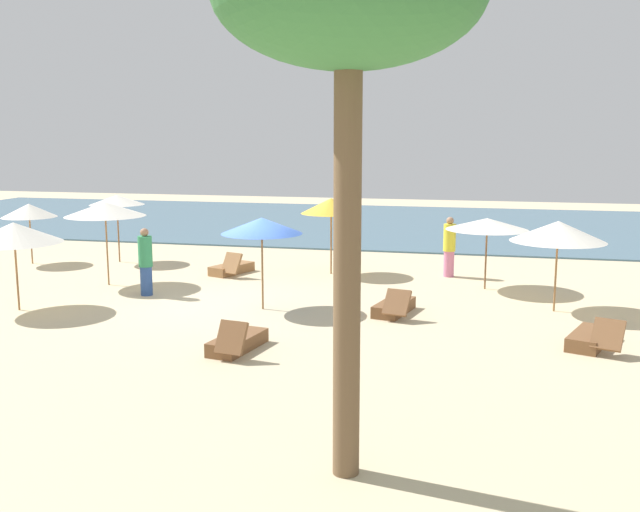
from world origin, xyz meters
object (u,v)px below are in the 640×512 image
(lounger_3, at_px, (237,342))
(umbrella_4, at_px, (117,200))
(umbrella_7, at_px, (331,206))
(lounger_1, at_px, (232,268))
(palm_1, at_px, (349,2))
(umbrella_6, at_px, (29,211))
(lounger_5, at_px, (394,307))
(person_3, at_px, (146,262))
(person_0, at_px, (449,247))
(umbrella_0, at_px, (262,226))
(umbrella_1, at_px, (105,209))
(lounger_2, at_px, (591,338))
(umbrella_3, at_px, (487,224))
(umbrella_2, at_px, (558,231))
(umbrella_8, at_px, (14,233))

(lounger_3, bearing_deg, umbrella_4, 130.07)
(umbrella_7, bearing_deg, lounger_1, -166.69)
(palm_1, bearing_deg, umbrella_6, 136.61)
(lounger_5, distance_m, person_3, 6.68)
(umbrella_7, xyz_separation_m, person_0, (3.51, 0.38, -1.17))
(lounger_3, distance_m, person_3, 5.77)
(umbrella_0, relative_size, umbrella_6, 1.14)
(palm_1, bearing_deg, umbrella_1, 131.99)
(umbrella_6, xyz_separation_m, lounger_2, (16.59, -5.68, -1.58))
(umbrella_3, relative_size, lounger_5, 1.26)
(umbrella_3, relative_size, lounger_2, 1.25)
(umbrella_4, bearing_deg, person_3, -54.18)
(lounger_5, bearing_deg, lounger_1, 145.25)
(umbrella_0, height_order, palm_1, palm_1)
(umbrella_2, bearing_deg, palm_1, -109.31)
(lounger_1, bearing_deg, umbrella_0, -60.61)
(umbrella_7, distance_m, lounger_3, 8.29)
(lounger_2, relative_size, person_0, 1.00)
(umbrella_4, relative_size, lounger_2, 1.25)
(umbrella_7, relative_size, lounger_2, 1.30)
(umbrella_2, xyz_separation_m, lounger_5, (-3.71, -1.13, -1.77))
(umbrella_6, height_order, lounger_5, umbrella_6)
(umbrella_2, bearing_deg, umbrella_6, 170.09)
(lounger_5, relative_size, person_0, 0.99)
(umbrella_1, distance_m, umbrella_4, 3.73)
(umbrella_1, height_order, lounger_3, umbrella_1)
(umbrella_2, bearing_deg, lounger_3, -143.32)
(umbrella_6, xyz_separation_m, lounger_1, (6.97, -0.17, -1.57))
(umbrella_6, xyz_separation_m, palm_1, (12.85, -12.15, 3.95))
(umbrella_1, distance_m, lounger_2, 13.01)
(umbrella_8, distance_m, palm_1, 12.01)
(umbrella_4, xyz_separation_m, umbrella_7, (7.28, -0.41, 0.01))
(umbrella_6, distance_m, lounger_5, 13.12)
(umbrella_2, distance_m, person_3, 10.40)
(umbrella_1, bearing_deg, lounger_3, -42.05)
(umbrella_3, height_order, lounger_2, umbrella_3)
(umbrella_0, distance_m, umbrella_1, 5.38)
(umbrella_8, relative_size, lounger_1, 1.30)
(umbrella_4, bearing_deg, umbrella_0, -37.82)
(umbrella_1, xyz_separation_m, umbrella_3, (10.34, 1.85, -0.35))
(umbrella_7, relative_size, person_0, 1.29)
(umbrella_0, height_order, lounger_2, umbrella_0)
(umbrella_3, relative_size, person_3, 1.25)
(umbrella_6, relative_size, lounger_3, 1.15)
(umbrella_3, xyz_separation_m, person_3, (-8.70, -2.81, -0.90))
(umbrella_1, bearing_deg, lounger_2, -14.46)
(umbrella_4, height_order, palm_1, palm_1)
(palm_1, bearing_deg, lounger_2, 59.93)
(lounger_3, height_order, person_0, person_0)
(umbrella_0, relative_size, person_3, 1.25)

